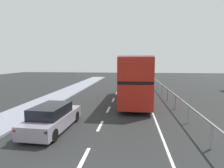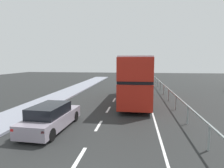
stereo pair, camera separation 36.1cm
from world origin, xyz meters
TOP-DOWN VIEW (x-y plane):
  - lane_paint_markings at (2.08, 8.67)m, footprint 3.55×46.00m
  - bridge_side_railing at (5.32, 9.00)m, footprint 0.10×42.00m
  - double_decker_bus_red at (2.16, 13.55)m, footprint 2.70×10.65m
  - hatchback_car_near at (-2.53, 5.32)m, footprint 1.93×4.64m

SIDE VIEW (x-z plane):
  - lane_paint_markings at x=2.08m, z-range 0.00..0.01m
  - hatchback_car_near at x=-2.53m, z-range -0.03..1.41m
  - bridge_side_railing at x=5.32m, z-range 0.35..1.50m
  - double_decker_bus_red at x=2.16m, z-range 0.15..4.36m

